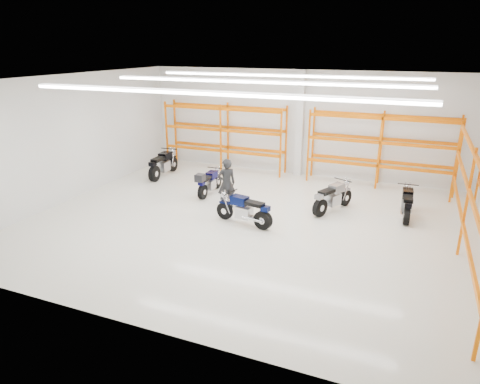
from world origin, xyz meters
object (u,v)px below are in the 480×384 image
at_px(motorcycle_main, 246,211).
at_px(standing_man, 227,184).
at_px(motorcycle_back_a, 162,165).
at_px(motorcycle_back_d, 407,204).
at_px(motorcycle_back_c, 332,198).
at_px(structural_column, 300,124).
at_px(motorcycle_back_b, 208,183).

bearing_deg(motorcycle_main, standing_man, 135.54).
bearing_deg(motorcycle_back_a, motorcycle_back_d, -5.31).
bearing_deg(motorcycle_main, motorcycle_back_c, 43.71).
relative_size(motorcycle_back_a, standing_man, 1.30).
bearing_deg(standing_man, motorcycle_back_c, 156.86).
height_order(motorcycle_main, structural_column, structural_column).
bearing_deg(motorcycle_back_d, standing_man, -166.37).
relative_size(motorcycle_main, motorcycle_back_d, 1.01).
xyz_separation_m(motorcycle_back_c, standing_man, (-3.49, -1.02, 0.40)).
xyz_separation_m(motorcycle_back_b, motorcycle_back_d, (7.09, 0.46, -0.02)).
bearing_deg(motorcycle_back_d, motorcycle_back_b, -176.29).
height_order(motorcycle_main, motorcycle_back_b, motorcycle_main).
bearing_deg(motorcycle_back_c, motorcycle_back_a, 170.03).
bearing_deg(structural_column, motorcycle_back_d, -37.06).
bearing_deg(motorcycle_back_b, motorcycle_back_a, 154.41).
xyz_separation_m(motorcycle_back_b, motorcycle_back_c, (4.69, 0.05, 0.00)).
xyz_separation_m(motorcycle_main, motorcycle_back_c, (2.29, 2.19, 0.01)).
xyz_separation_m(motorcycle_back_c, motorcycle_back_d, (2.40, 0.41, -0.02)).
distance_m(standing_man, structural_column, 5.27).
distance_m(motorcycle_main, motorcycle_back_d, 5.37).
height_order(motorcycle_back_b, motorcycle_back_c, motorcycle_back_c).
xyz_separation_m(motorcycle_back_c, structural_column, (-2.24, 3.91, 1.76)).
distance_m(motorcycle_back_a, motorcycle_back_b, 3.21).
bearing_deg(motorcycle_back_a, motorcycle_main, -33.68).
xyz_separation_m(motorcycle_back_a, motorcycle_back_d, (9.99, -0.93, -0.06)).
height_order(motorcycle_main, motorcycle_back_a, motorcycle_back_a).
relative_size(standing_man, structural_column, 0.39).
relative_size(motorcycle_back_a, motorcycle_back_d, 1.14).
height_order(motorcycle_back_c, motorcycle_back_d, motorcycle_back_c).
distance_m(motorcycle_back_b, standing_man, 1.60).
relative_size(motorcycle_back_d, structural_column, 0.45).
distance_m(motorcycle_back_a, standing_man, 4.74).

